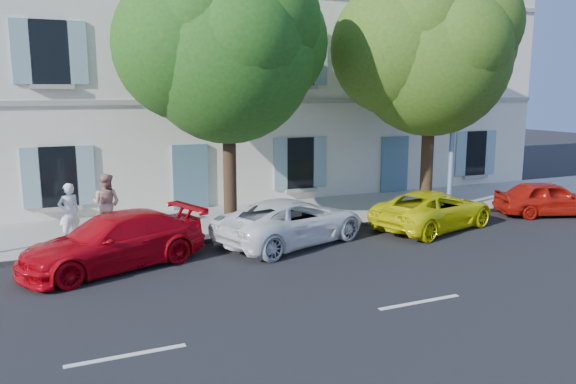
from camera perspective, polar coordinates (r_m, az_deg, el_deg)
name	(u,v)px	position (r m, az deg, el deg)	size (l,w,h in m)	color
ground	(330,253)	(15.54, 4.31, -6.19)	(90.00, 90.00, 0.00)	black
sidewalk	(270,217)	(19.43, -1.88, -2.59)	(36.00, 4.50, 0.15)	#A09E96
kerb	(296,231)	(17.49, 0.79, -4.02)	(36.00, 0.16, 0.16)	#9E998E
building	(218,52)	(24.43, -7.17, 13.95)	(28.00, 7.00, 12.00)	silver
car_red_coupe	(114,241)	(14.72, -17.28, -4.82)	(1.91, 4.69, 1.36)	#BD0510
car_white_coupe	(292,221)	(16.30, 0.37, -2.99)	(2.19, 4.74, 1.32)	white
car_yellow_supercar	(434,210)	(18.63, 14.58, -1.76)	(2.06, 4.47, 1.24)	yellow
car_red_hatchback	(548,198)	(21.98, 24.93, -0.59)	(1.47, 3.65, 1.24)	#AE140A
tree_left	(228,57)	(17.43, -6.15, 13.51)	(5.26, 5.26, 8.15)	#3A2819
tree_right	(431,58)	(20.58, 14.37, 13.02)	(5.41, 5.41, 8.34)	#3A2819
street_lamp	(459,69)	(20.65, 17.00, 11.91)	(0.49, 1.89, 8.82)	#7293BF
pedestrian_a	(69,213)	(17.03, -21.35, -1.97)	(0.62, 0.40, 1.69)	white
pedestrian_b	(107,204)	(17.66, -17.95, -1.13)	(0.88, 0.69, 1.82)	tan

